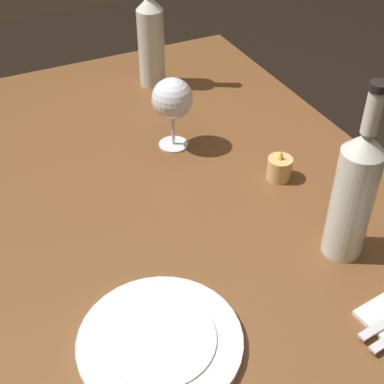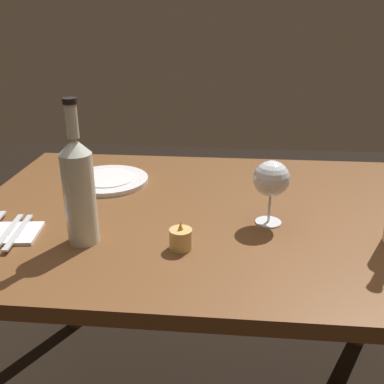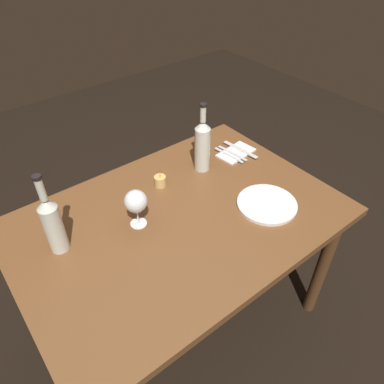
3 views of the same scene
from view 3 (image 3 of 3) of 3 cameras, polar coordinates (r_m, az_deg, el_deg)
ground_plane at (r=2.06m, az=-1.56°, el=-18.88°), size 6.00×6.00×0.00m
dining_table at (r=1.54m, az=-1.99°, el=-6.29°), size 1.30×0.90×0.74m
wine_glass_left at (r=1.39m, az=-8.79°, el=-1.52°), size 0.09×0.09×0.16m
wine_bottle at (r=1.36m, az=-21.02°, el=-4.57°), size 0.07×0.07×0.34m
wine_bottle_second at (r=1.66m, az=1.64°, el=7.43°), size 0.07×0.07×0.33m
votive_candle at (r=1.62m, az=-5.00°, el=1.69°), size 0.05×0.05×0.07m
dinner_plate at (r=1.56m, az=11.65°, el=-1.85°), size 0.25×0.25×0.02m
folded_napkin at (r=1.85m, az=6.91°, el=6.13°), size 0.20×0.13×0.01m
fork_inner at (r=1.83m, az=6.35°, el=6.04°), size 0.03×0.18×0.00m
fork_outer at (r=1.82m, az=5.78°, el=5.77°), size 0.03×0.18×0.00m
table_knife at (r=1.86m, az=7.60°, el=6.61°), size 0.04×0.21×0.00m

